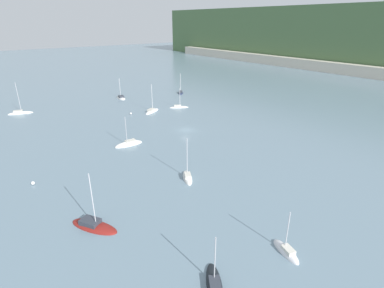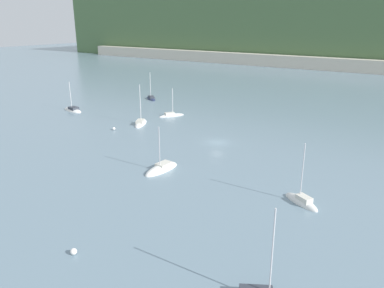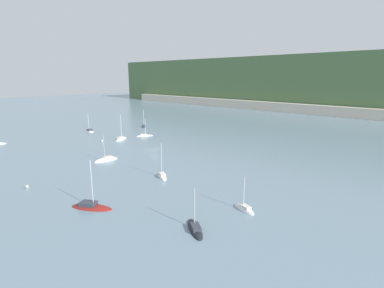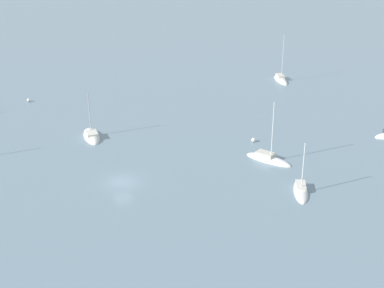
{
  "view_description": "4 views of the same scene",
  "coord_description": "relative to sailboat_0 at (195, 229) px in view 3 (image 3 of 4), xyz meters",
  "views": [
    {
      "loc": [
        62.72,
        -45.82,
        28.05
      ],
      "look_at": [
        12.28,
        -7.27,
        1.78
      ],
      "focal_mm": 28.0,
      "sensor_mm": 36.0,
      "label": 1
    },
    {
      "loc": [
        34.91,
        -60.01,
        22.57
      ],
      "look_at": [
        -1.42,
        -6.66,
        1.22
      ],
      "focal_mm": 35.0,
      "sensor_mm": 36.0,
      "label": 2
    },
    {
      "loc": [
        72.58,
        -59.06,
        22.98
      ],
      "look_at": [
        10.12,
        6.87,
        2.36
      ],
      "focal_mm": 28.0,
      "sensor_mm": 36.0,
      "label": 3
    },
    {
      "loc": [
        16.73,
        62.0,
        32.15
      ],
      "look_at": [
        -12.25,
        -4.9,
        1.54
      ],
      "focal_mm": 50.0,
      "sensor_mm": 36.0,
      "label": 4
    }
  ],
  "objects": [
    {
      "name": "sailboat_9",
      "position": [
        -18.81,
        -7.03,
        0.04
      ],
      "size": [
        8.11,
        6.24,
        9.47
      ],
      "rotation": [
        0.0,
        0.0,
        0.53
      ],
      "color": "maroon",
      "rests_on": "ground_plane"
    },
    {
      "name": "sailboat_5",
      "position": [
        -82.34,
        53.71,
        0.03
      ],
      "size": [
        6.94,
        5.77,
        8.53
      ],
      "rotation": [
        0.0,
        0.0,
        2.52
      ],
      "color": "#232D4C",
      "rests_on": "ground_plane"
    },
    {
      "name": "sailboat_1",
      "position": [
        -44.23,
        11.19,
        -0.02
      ],
      "size": [
        2.8,
        7.13,
        8.18
      ],
      "rotation": [
        0.0,
        0.0,
        4.65
      ],
      "color": "white",
      "rests_on": "ground_plane"
    },
    {
      "name": "mooring_buoy_0",
      "position": [
        -37.48,
        -11.47,
        0.25
      ],
      "size": [
        0.68,
        0.68,
        0.68
      ],
      "color": "white",
      "rests_on": "ground_plane"
    },
    {
      "name": "sailboat_8",
      "position": [
        -89.36,
        30.22,
        0.01
      ],
      "size": [
        7.83,
        3.94,
        8.24
      ],
      "rotation": [
        0.0,
        0.0,
        2.96
      ],
      "color": "white",
      "rests_on": "ground_plane"
    },
    {
      "name": "mooring_buoy_1",
      "position": [
        -67.08,
        23.23,
        0.24
      ],
      "size": [
        0.67,
        0.67,
        0.67
      ],
      "color": "white",
      "rests_on": "ground_plane"
    },
    {
      "name": "sailboat_7",
      "position": [
        1.59,
        11.02,
        -0.01
      ],
      "size": [
        5.13,
        2.82,
        6.85
      ],
      "rotation": [
        0.0,
        0.0,
        2.87
      ],
      "color": "silver",
      "rests_on": "ground_plane"
    },
    {
      "name": "sailboat_3",
      "position": [
        -65.58,
        30.2,
        0.03
      ],
      "size": [
        5.33,
        7.46,
        9.71
      ],
      "rotation": [
        0.0,
        0.0,
        2.06
      ],
      "color": "white",
      "rests_on": "ground_plane"
    },
    {
      "name": "sailboat_2",
      "position": [
        -22.14,
        12.6,
        0.02
      ],
      "size": [
        5.82,
        4.19,
        8.89
      ],
      "rotation": [
        0.0,
        0.0,
        2.65
      ],
      "color": "white",
      "rests_on": "ground_plane"
    },
    {
      "name": "sailboat_6",
      "position": [
        -64.39,
        40.23,
        0.01
      ],
      "size": [
        4.78,
        6.6,
        7.46
      ],
      "rotation": [
        0.0,
        0.0,
        1.05
      ],
      "color": "white",
      "rests_on": "ground_plane"
    },
    {
      "name": "shore_town_strip",
      "position": [
        -44.19,
        154.06,
        2.85
      ],
      "size": [
        336.2,
        6.0,
        5.89
      ],
      "color": "beige",
      "rests_on": "ground_plane"
    },
    {
      "name": "hillside_ridge",
      "position": [
        -44.19,
        194.21,
        18.32
      ],
      "size": [
        395.53,
        73.29,
        36.83
      ],
      "color": "#4C6B42",
      "rests_on": "ground_plane"
    },
    {
      "name": "ground_plane",
      "position": [
        -44.19,
        28.43,
        -0.09
      ],
      "size": [
        600.0,
        600.0,
        0.0
      ],
      "primitive_type": "plane",
      "color": "slate"
    },
    {
      "name": "sailboat_0",
      "position": [
        0.0,
        0.0,
        0.0
      ],
      "size": [
        6.62,
        5.25,
        7.32
      ],
      "rotation": [
        0.0,
        0.0,
        2.55
      ],
      "color": "black",
      "rests_on": "ground_plane"
    }
  ]
}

